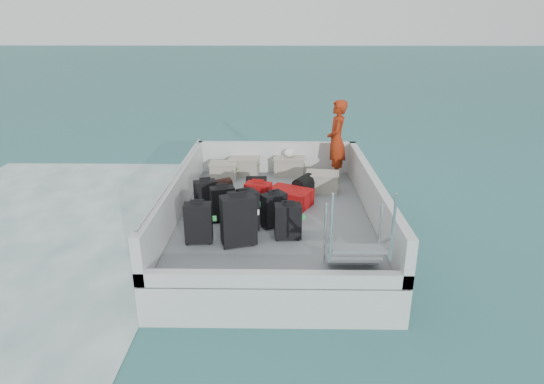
{
  "coord_description": "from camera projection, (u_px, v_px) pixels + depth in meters",
  "views": [
    {
      "loc": [
        0.06,
        -7.55,
        3.83
      ],
      "look_at": [
        -0.05,
        0.05,
        1.0
      ],
      "focal_mm": 30.0,
      "sensor_mm": 36.0,
      "label": 1
    }
  ],
  "objects": [
    {
      "name": "duffel_0",
      "position": [
        220.0,
        192.0,
        8.74
      ],
      "size": [
        0.54,
        0.49,
        0.32
      ],
      "primitive_type": null,
      "rotation": [
        0.0,
        0.0,
        0.57
      ],
      "color": "black",
      "rests_on": "deck"
    },
    {
      "name": "suitcase_0",
      "position": [
        198.0,
        223.0,
        6.98
      ],
      "size": [
        0.43,
        0.26,
        0.65
      ],
      "primitive_type": "cube",
      "rotation": [
        0.0,
        0.0,
        0.06
      ],
      "color": "black",
      "rests_on": "deck"
    },
    {
      "name": "deck_fittings",
      "position": [
        295.0,
        200.0,
        7.76
      ],
      "size": [
        3.6,
        5.0,
        0.9
      ],
      "color": "silver",
      "rests_on": "deck"
    },
    {
      "name": "yellow_bag",
      "position": [
        324.0,
        179.0,
        9.66
      ],
      "size": [
        0.28,
        0.26,
        0.22
      ],
      "primitive_type": "ellipsoid",
      "color": "gold",
      "rests_on": "deck"
    },
    {
      "name": "deck",
      "position": [
        275.0,
        213.0,
        8.2
      ],
      "size": [
        3.3,
        4.7,
        0.02
      ],
      "primitive_type": "cube",
      "color": "slate",
      "rests_on": "ferry_hull"
    },
    {
      "name": "crate_3",
      "position": [
        322.0,
        183.0,
        9.17
      ],
      "size": [
        0.67,
        0.5,
        0.37
      ],
      "primitive_type": "cube",
      "rotation": [
        0.0,
        0.0,
        -0.12
      ],
      "color": "#ABA795",
      "rests_on": "deck"
    },
    {
      "name": "ferry_hull",
      "position": [
        275.0,
        229.0,
        8.3
      ],
      "size": [
        3.6,
        5.0,
        0.6
      ],
      "primitive_type": "cube",
      "color": "silver",
      "rests_on": "ground"
    },
    {
      "name": "passenger",
      "position": [
        337.0,
        141.0,
        9.67
      ],
      "size": [
        0.48,
        0.68,
        1.73
      ],
      "primitive_type": "imported",
      "rotation": [
        0.0,
        0.0,
        -1.68
      ],
      "color": "red",
      "rests_on": "deck"
    },
    {
      "name": "suitcase_2",
      "position": [
        206.0,
        196.0,
        8.19
      ],
      "size": [
        0.45,
        0.36,
        0.57
      ],
      "primitive_type": "cube",
      "rotation": [
        0.0,
        0.0,
        0.37
      ],
      "color": "black",
      "rests_on": "deck"
    },
    {
      "name": "suitcase_3",
      "position": [
        238.0,
        221.0,
        6.9
      ],
      "size": [
        0.59,
        0.45,
        0.79
      ],
      "primitive_type": "cube",
      "rotation": [
        0.0,
        0.0,
        0.31
      ],
      "color": "black",
      "rests_on": "deck"
    },
    {
      "name": "suitcase_8",
      "position": [
        290.0,
        197.0,
        8.5
      ],
      "size": [
        0.93,
        0.82,
        0.31
      ],
      "primitive_type": "cube",
      "rotation": [
        0.0,
        0.0,
        1.07
      ],
      "color": "maroon",
      "rests_on": "deck"
    },
    {
      "name": "suitcase_4",
      "position": [
        243.0,
        212.0,
        7.35
      ],
      "size": [
        0.54,
        0.45,
        0.68
      ],
      "primitive_type": "cube",
      "rotation": [
        0.0,
        0.0,
        0.47
      ],
      "color": "black",
      "rests_on": "deck"
    },
    {
      "name": "crate_2",
      "position": [
        289.0,
        167.0,
        10.18
      ],
      "size": [
        0.67,
        0.49,
        0.39
      ],
      "primitive_type": "cube",
      "rotation": [
        0.0,
        0.0,
        -0.07
      ],
      "color": "#ABA795",
      "rests_on": "deck"
    },
    {
      "name": "ground",
      "position": [
        275.0,
        244.0,
        8.41
      ],
      "size": [
        160.0,
        160.0,
        0.0
      ],
      "primitive_type": "plane",
      "color": "#195858",
      "rests_on": "ground"
    },
    {
      "name": "wake_foam",
      "position": [
        18.0,
        242.0,
        8.48
      ],
      "size": [
        10.0,
        10.0,
        0.0
      ],
      "primitive_type": "plane",
      "color": "white",
      "rests_on": "ground"
    },
    {
      "name": "duffel_1",
      "position": [
        257.0,
        189.0,
        8.91
      ],
      "size": [
        0.4,
        0.3,
        0.32
      ],
      "primitive_type": null,
      "rotation": [
        0.0,
        0.0,
        -0.0
      ],
      "color": "black",
      "rests_on": "deck"
    },
    {
      "name": "white_bag",
      "position": [
        289.0,
        154.0,
        10.08
      ],
      "size": [
        0.24,
        0.24,
        0.18
      ],
      "primitive_type": "ellipsoid",
      "color": "white",
      "rests_on": "crate_2"
    },
    {
      "name": "duffel_2",
      "position": [
        304.0,
        189.0,
        8.92
      ],
      "size": [
        0.51,
        0.58,
        0.32
      ],
      "primitive_type": null,
      "rotation": [
        0.0,
        0.0,
        1.03
      ],
      "color": "black",
      "rests_on": "deck"
    },
    {
      "name": "suitcase_6",
      "position": [
        288.0,
        222.0,
        7.12
      ],
      "size": [
        0.43,
        0.27,
        0.58
      ],
      "primitive_type": "cube",
      "rotation": [
        0.0,
        0.0,
        0.07
      ],
      "color": "black",
      "rests_on": "deck"
    },
    {
      "name": "crate_0",
      "position": [
        224.0,
        171.0,
        9.94
      ],
      "size": [
        0.56,
        0.39,
        0.34
      ],
      "primitive_type": "cube",
      "rotation": [
        0.0,
        0.0,
        -0.01
      ],
      "color": "#ABA795",
      "rests_on": "deck"
    },
    {
      "name": "suitcase_7",
      "position": [
        273.0,
        210.0,
        7.57
      ],
      "size": [
        0.47,
        0.42,
        0.58
      ],
      "primitive_type": "cube",
      "rotation": [
        0.0,
        0.0,
        0.59
      ],
      "color": "black",
      "rests_on": "deck"
    },
    {
      "name": "suitcase_1",
      "position": [
        223.0,
        204.0,
        7.77
      ],
      "size": [
        0.45,
        0.33,
        0.61
      ],
      "primitive_type": "cube",
      "rotation": [
        0.0,
        0.0,
        0.28
      ],
      "color": "black",
      "rests_on": "deck"
    },
    {
      "name": "suitcase_5",
      "position": [
        258.0,
        200.0,
        7.96
      ],
      "size": [
        0.49,
        0.37,
        0.61
      ],
      "primitive_type": "cube",
      "rotation": [
        0.0,
        0.0,
        -0.26
      ],
      "color": "maroon",
      "rests_on": "deck"
    },
    {
      "name": "crate_1",
      "position": [
        245.0,
        167.0,
        10.2
      ],
      "size": [
        0.66,
        0.49,
        0.37
      ],
      "primitive_type": "cube",
      "rotation": [
        0.0,
        0.0,
        -0.11
      ],
      "color": "#ABA795",
      "rests_on": "deck"
    }
  ]
}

